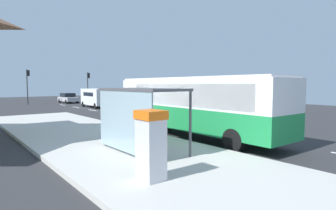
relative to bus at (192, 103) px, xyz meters
name	(u,v)px	position (x,y,z in m)	size (l,w,h in m)	color
ground_plane	(112,115)	(1.71, 12.59, -1.86)	(56.00, 92.00, 0.04)	#2D2D30
sidewalk_platform	(110,144)	(-4.69, 0.59, -1.75)	(6.20, 30.00, 0.18)	beige
lane_stripe_seg_1	(251,138)	(1.96, -2.41, -1.84)	(0.16, 2.20, 0.01)	silver
lane_stripe_seg_2	(186,127)	(1.96, 2.59, -1.84)	(0.16, 2.20, 0.01)	silver
lane_stripe_seg_3	(144,119)	(1.96, 7.59, -1.84)	(0.16, 2.20, 0.01)	silver
lane_stripe_seg_4	(115,114)	(1.96, 12.59, -1.84)	(0.16, 2.20, 0.01)	silver
lane_stripe_seg_5	(93,110)	(1.96, 17.59, -1.84)	(0.16, 2.20, 0.01)	silver
lane_stripe_seg_6	(76,107)	(1.96, 22.59, -1.84)	(0.16, 2.20, 0.01)	silver
lane_stripe_seg_7	(63,105)	(1.96, 27.59, -1.84)	(0.16, 2.20, 0.01)	silver
bus	(192,103)	(0.00, 0.00, 0.00)	(2.71, 11.05, 3.21)	#1E8C47
white_van	(96,97)	(3.91, 21.04, -0.50)	(2.18, 5.27, 2.30)	white
sedan_near	(68,98)	(4.01, 31.37, -1.05)	(1.87, 4.42, 1.52)	#B7B7BC
ticket_machine	(151,145)	(-6.08, -4.64, -0.67)	(0.66, 0.76, 1.94)	silver
recycling_bin_orange	(159,129)	(-2.49, -0.27, -1.19)	(0.52, 0.52, 0.95)	orange
recycling_bin_green	(151,128)	(-2.49, 0.43, -1.19)	(0.52, 0.52, 0.95)	green
recycling_bin_blue	(143,126)	(-2.49, 1.13, -1.19)	(0.52, 0.52, 0.95)	blue
traffic_light_near_side	(88,82)	(7.21, 31.22, 1.33)	(0.49, 0.28, 4.76)	#2D2D2D
traffic_light_far_side	(28,81)	(-1.39, 32.02, 1.45)	(0.49, 0.28, 4.95)	#2D2D2D
bus_shelter	(135,103)	(-4.70, -1.65, 0.25)	(1.80, 4.00, 2.50)	#4C4C51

